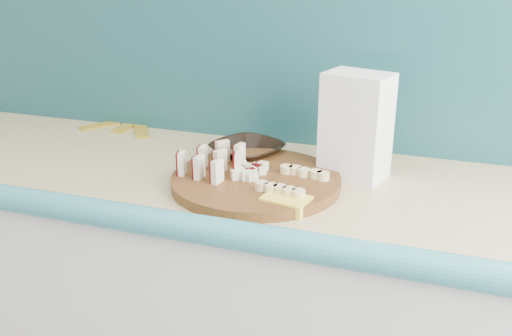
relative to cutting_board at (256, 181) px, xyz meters
The scene contains 10 objects.
kitchen_counter 0.52m from the cutting_board, 166.23° to the left, with size 2.20×0.63×0.91m.
backsplash 0.47m from the cutting_board, 122.41° to the left, with size 2.20×0.02×0.50m, color teal.
cutting_board is the anchor object (origin of this frame).
apple_wedges 0.11m from the cutting_board, behind, with size 0.15×0.17×0.05m.
apple_chunks 0.03m from the cutting_board, 167.22° to the left, with size 0.06×0.06×0.02m.
banana_slices 0.10m from the cutting_board, 12.48° to the right, with size 0.15×0.17×0.02m.
brown_bowl 0.18m from the cutting_board, 116.23° to the left, with size 0.18×0.18×0.04m, color black.
flour_bag 0.27m from the cutting_board, 33.44° to the left, with size 0.15×0.11×0.25m, color white.
sponge 0.15m from the cutting_board, 45.10° to the right, with size 0.10×0.07×0.03m, color yellow.
banana_peel 0.62m from the cutting_board, 149.31° to the left, with size 0.25×0.21×0.01m.
Camera 1 is at (0.71, 0.28, 1.43)m, focal length 40.00 mm.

